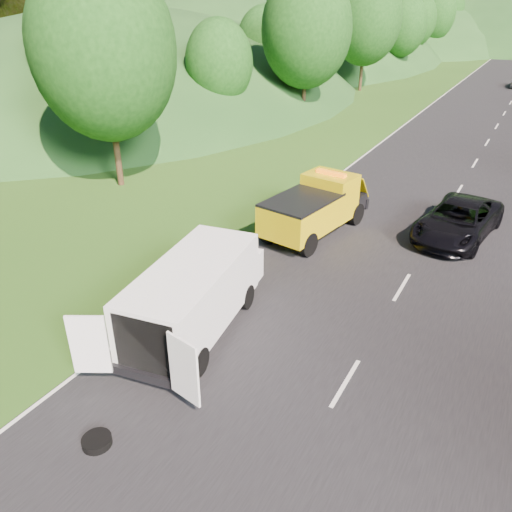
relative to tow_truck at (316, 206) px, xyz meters
The scene contains 11 objects.
ground 7.29m from the tow_truck, 75.16° to the right, with size 320.00×320.00×0.00m, color #38661E.
road_surface 33.44m from the tow_truck, 81.68° to the left, with size 14.00×200.00×0.02m, color black.
tree_line_left 55.79m from the tow_truck, 107.92° to the left, with size 14.00×140.00×14.00m, color #28601C, non-canonical shape.
tow_truck is the anchor object (origin of this frame).
white_van 8.87m from the tow_truck, 91.91° to the right, with size 4.03×7.34×2.48m.
woman 6.17m from the tow_truck, 103.31° to the right, with size 0.65×0.48×1.79m, color white.
child 6.67m from the tow_truck, 88.01° to the right, with size 0.52×0.40×1.06m, color #D1D270.
worker 11.50m from the tow_truck, 88.96° to the right, with size 1.17×0.67×1.81m, color black.
suitcase 7.58m from the tow_truck, 115.13° to the right, with size 0.40×0.22×0.64m, color #53503E.
spare_tire 14.03m from the tow_truck, 88.60° to the right, with size 0.73×0.73×0.20m, color black.
passing_suv 6.47m from the tow_truck, 24.89° to the left, with size 2.72×5.89×1.64m, color black.
Camera 1 is at (6.12, -12.66, 9.70)m, focal length 35.00 mm.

